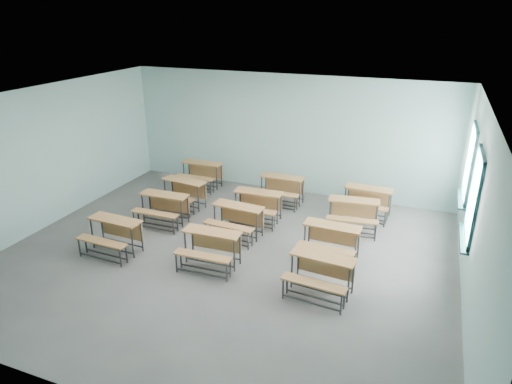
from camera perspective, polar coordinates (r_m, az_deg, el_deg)
room at (r=8.86m, az=-3.46°, el=1.08°), size 9.04×8.04×3.24m
desk_unit_r0c0 at (r=9.90m, az=-17.47°, el=-4.70°), size 1.17×0.81×0.71m
desk_unit_r0c1 at (r=9.00m, az=-5.73°, el=-6.50°), size 1.17×0.81×0.71m
desk_unit_r0c2 at (r=8.21m, az=8.09°, el=-9.63°), size 1.21×0.86×0.71m
desk_unit_r1c0 at (r=10.91m, az=-11.59°, el=-1.56°), size 1.16×0.79×0.71m
desk_unit_r1c1 at (r=10.09m, az=-2.50°, el=-3.11°), size 1.20×0.85×0.71m
desk_unit_r1c2 at (r=9.32m, az=9.30°, el=-5.65°), size 1.17×0.80×0.71m
desk_unit_r2c0 at (r=11.72m, az=-9.20°, el=0.28°), size 1.23×0.90×0.71m
desk_unit_r2c1 at (r=10.83m, az=0.12°, el=-1.26°), size 1.18×0.82×0.71m
desk_unit_r2c2 at (r=10.61m, az=12.07°, el=-2.31°), size 1.23×0.90×0.71m
desk_unit_r3c0 at (r=13.00m, az=-6.92°, el=2.60°), size 1.14×0.77×0.71m
desk_unit_r3c1 at (r=11.83m, az=3.15°, el=0.76°), size 1.15×0.78×0.71m
desk_unit_r3c2 at (r=11.38m, az=13.73°, el=-0.75°), size 1.18×0.83×0.71m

